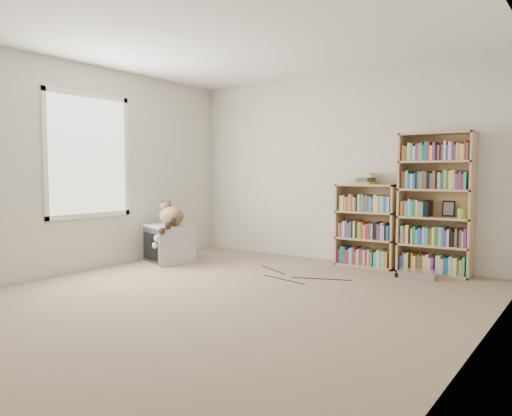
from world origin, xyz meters
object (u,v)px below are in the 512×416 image
Objects in this scene: crt_tv at (169,244)px; dvd_player at (417,274)px; cat at (169,219)px; bookcase_tall at (436,207)px; bookcase_short at (367,228)px.

crt_tv reaches higher than dvd_player.
cat is 1.84× the size of dvd_player.
bookcase_tall is 4.35× the size of dvd_player.
cat is 2.56m from bookcase_short.
bookcase_short is 0.95m from dvd_player.
dvd_player is at bearing -26.57° from bookcase_short.
bookcase_tall reaches higher than dvd_player.
crt_tv is at bearing -158.12° from bookcase_tall.
cat is 0.42× the size of bookcase_tall.
dvd_player is (2.94, 0.95, -0.55)m from cat.
dvd_player is at bearing 45.06° from cat.
bookcase_tall reaches higher than crt_tv.
dvd_player is (3.02, 0.87, -0.20)m from crt_tv.
cat reaches higher than dvd_player.
bookcase_tall is at bearing -0.03° from bookcase_short.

